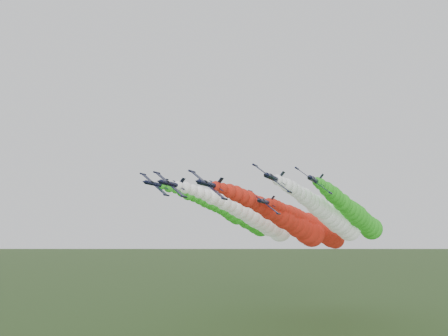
{
  "coord_description": "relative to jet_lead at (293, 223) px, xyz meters",
  "views": [
    {
      "loc": [
        31.81,
        -88.13,
        24.24
      ],
      "look_at": [
        -4.75,
        -3.27,
        39.12
      ],
      "focal_mm": 35.0,
      "sensor_mm": 36.0,
      "label": 1
    }
  ],
  "objects": [
    {
      "name": "jet_outer_right",
      "position": [
        16.26,
        14.08,
        2.25
      ],
      "size": [
        12.81,
        72.88,
        15.27
      ],
      "rotation": [
        0.0,
        0.68,
        0.0
      ],
      "color": "black",
      "rests_on": "ground"
    },
    {
      "name": "jet_trail",
      "position": [
        3.26,
        22.23,
        -1.41
      ],
      "size": [
        12.49,
        72.56,
        14.95
      ],
      "rotation": [
        0.0,
        0.68,
        0.0
      ],
      "color": "black",
      "rests_on": "ground"
    },
    {
      "name": "jet_outer_left",
      "position": [
        -22.26,
        15.31,
        3.21
      ],
      "size": [
        12.82,
        72.89,
        15.28
      ],
      "rotation": [
        0.0,
        0.68,
        0.0
      ],
      "color": "black",
      "rests_on": "ground"
    },
    {
      "name": "jet_inner_left",
      "position": [
        -12.2,
        6.65,
        1.5
      ],
      "size": [
        13.05,
        73.11,
        15.5
      ],
      "rotation": [
        0.0,
        0.68,
        0.0
      ],
      "color": "black",
      "rests_on": "ground"
    },
    {
      "name": "jet_lead",
      "position": [
        0.0,
        0.0,
        0.0
      ],
      "size": [
        13.15,
        73.21,
        15.6
      ],
      "rotation": [
        0.0,
        0.68,
        0.0
      ],
      "color": "black",
      "rests_on": "ground"
    },
    {
      "name": "jet_inner_right",
      "position": [
        10.43,
        5.19,
        1.67
      ],
      "size": [
        12.74,
        72.81,
        15.19
      ],
      "rotation": [
        0.0,
        0.68,
        0.0
      ],
      "color": "black",
      "rests_on": "ground"
    }
  ]
}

